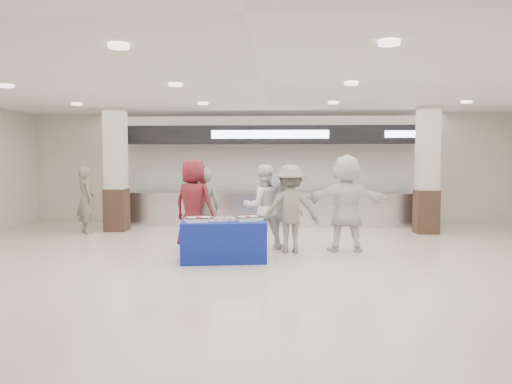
# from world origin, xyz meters

# --- Properties ---
(ground) EXTENTS (14.00, 14.00, 0.00)m
(ground) POSITION_xyz_m (0.00, 0.00, 0.00)
(ground) COLOR beige
(ground) RESTS_ON ground
(serving_line) EXTENTS (8.70, 0.85, 2.80)m
(serving_line) POSITION_xyz_m (0.00, 5.40, 1.16)
(serving_line) COLOR silver
(serving_line) RESTS_ON ground
(column_left) EXTENTS (0.55, 0.55, 3.20)m
(column_left) POSITION_xyz_m (-4.00, 4.20, 1.53)
(column_left) COLOR #322017
(column_left) RESTS_ON ground
(column_right) EXTENTS (0.55, 0.55, 3.20)m
(column_right) POSITION_xyz_m (4.00, 4.20, 1.53)
(column_right) COLOR #322017
(column_right) RESTS_ON ground
(display_table) EXTENTS (1.64, 0.99, 0.75)m
(display_table) POSITION_xyz_m (-0.75, 0.50, 0.38)
(display_table) COLOR navy
(display_table) RESTS_ON ground
(sheet_cake_left) EXTENTS (0.58, 0.52, 0.10)m
(sheet_cake_left) POSITION_xyz_m (-1.19, 0.41, 0.80)
(sheet_cake_left) COLOR white
(sheet_cake_left) RESTS_ON display_table
(sheet_cake_right) EXTENTS (0.59, 0.55, 0.10)m
(sheet_cake_right) POSITION_xyz_m (-0.30, 0.62, 0.80)
(sheet_cake_right) COLOR white
(sheet_cake_right) RESTS_ON display_table
(cupcake_tray) EXTENTS (0.54, 0.47, 0.07)m
(cupcake_tray) POSITION_xyz_m (-0.79, 0.50, 0.79)
(cupcake_tray) COLOR #B0B0B5
(cupcake_tray) RESTS_ON display_table
(civilian_maroon) EXTENTS (1.09, 0.93, 1.89)m
(civilian_maroon) POSITION_xyz_m (-1.50, 1.69, 0.95)
(civilian_maroon) COLOR maroon
(civilian_maroon) RESTS_ON ground
(soldier_a) EXTENTS (0.65, 0.45, 1.72)m
(soldier_a) POSITION_xyz_m (-1.30, 1.87, 0.86)
(soldier_a) COLOR slate
(soldier_a) RESTS_ON ground
(chef_tall) EXTENTS (1.01, 0.87, 1.77)m
(chef_tall) POSITION_xyz_m (-0.05, 1.82, 0.89)
(chef_tall) COLOR white
(chef_tall) RESTS_ON ground
(chef_short) EXTENTS (0.89, 0.43, 1.47)m
(chef_short) POSITION_xyz_m (0.34, 1.79, 0.73)
(chef_short) COLOR white
(chef_short) RESTS_ON ground
(soldier_b) EXTENTS (1.18, 0.71, 1.78)m
(soldier_b) POSITION_xyz_m (0.51, 1.45, 0.89)
(soldier_b) COLOR slate
(soldier_b) RESTS_ON ground
(civilian_white) EXTENTS (1.84, 0.59, 1.98)m
(civilian_white) POSITION_xyz_m (1.65, 1.64, 0.99)
(civilian_white) COLOR white
(civilian_white) RESTS_ON ground
(soldier_bg) EXTENTS (0.71, 0.74, 1.71)m
(soldier_bg) POSITION_xyz_m (-4.63, 3.72, 0.85)
(soldier_bg) COLOR slate
(soldier_bg) RESTS_ON ground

